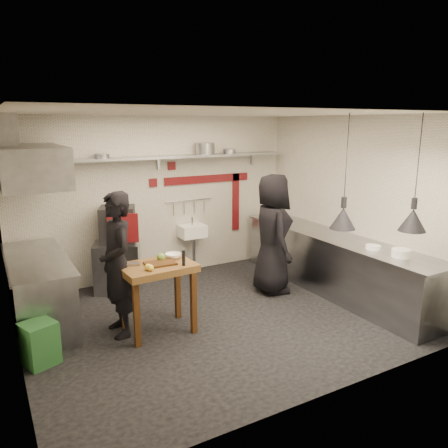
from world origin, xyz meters
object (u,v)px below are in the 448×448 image
chef_left (117,265)px  chef_right (272,234)px  oven_stand (118,266)px  prep_table (158,298)px  green_bin (39,343)px  combi_oven (118,224)px

chef_left → chef_right: (2.57, 0.26, 0.02)m
oven_stand → chef_left: bearing=-83.8°
chef_left → chef_right: size_ratio=0.97×
chef_right → prep_table: bearing=117.1°
green_bin → prep_table: (1.47, 0.09, 0.21)m
chef_left → prep_table: bearing=65.5°
green_bin → prep_table: size_ratio=0.54×
oven_stand → prep_table: (0.05, -1.74, 0.06)m
oven_stand → chef_right: bearing=-9.6°
prep_table → oven_stand: bearing=88.3°
green_bin → chef_left: 1.26m
green_bin → prep_table: 1.49m
prep_table → chef_left: size_ratio=0.49×
oven_stand → combi_oven: combi_oven is taller
combi_oven → green_bin: (-1.46, -1.83, -0.84)m
green_bin → prep_table: bearing=3.7°
oven_stand → chef_left: chef_left is taller
combi_oven → chef_right: (2.12, -1.28, -0.13)m
combi_oven → prep_table: 1.85m
prep_table → chef_left: bearing=153.0°
green_bin → chef_right: (3.58, 0.55, 0.71)m
green_bin → chef_right: 3.69m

